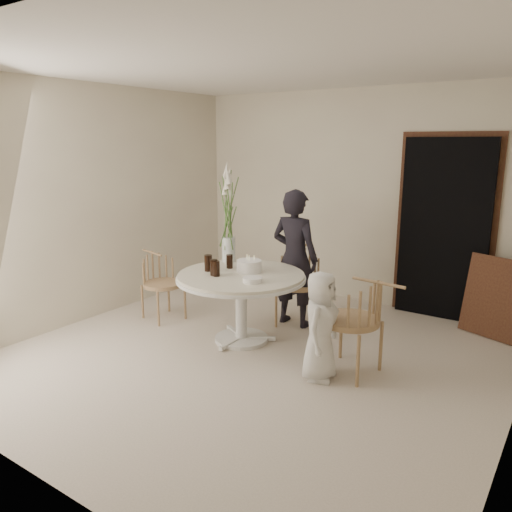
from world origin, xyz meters
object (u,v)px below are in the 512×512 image
Objects in this scene: chair_far at (300,274)px; chair_right at (363,313)px; boy at (320,326)px; girl at (295,258)px; birthday_cake at (249,266)px; chair_left at (158,275)px; table at (241,284)px; flower_vase at (228,215)px.

chair_far is 0.94× the size of chair_right.
boy reaches higher than chair_right.
girl is 6.03× the size of birthday_cake.
chair_left is at bearing -86.02° from chair_right.
table is at bearing -119.03° from chair_far.
boy is (1.07, -0.30, -0.13)m from table.
chair_left is 1.64m from girl.
chair_left is 1.16m from flower_vase.
chair_left is at bearing 177.74° from table.
chair_left is at bearing 26.87° from girl.
chair_right reaches higher than birthday_cake.
chair_far is 3.35× the size of birthday_cake.
flower_vase reaches higher than table.
chair_far is 1.08m from flower_vase.
table is 1.20× the size of flower_vase.
birthday_cake reaches higher than chair_far.
chair_right is 0.93× the size of boy.
flower_vase reaches higher than birthday_cake.
chair_right is 1.94m from flower_vase.
girl reaches higher than table.
girl is at bearing 74.32° from birthday_cake.
chair_left is 2.35m from boy.
chair_left is at bearing -166.62° from chair_far.
table is 1.12m from boy.
flower_vase is (-0.63, -0.40, 0.48)m from girl.
table is at bearing 65.06° from boy.
birthday_cake is 0.69m from flower_vase.
boy is at bearing -70.68° from chair_far.
flower_vase reaches higher than girl.
chair_left is (-2.61, 0.10, -0.08)m from chair_right.
chair_far is 0.88× the size of boy.
flower_vase is at bearing -96.48° from chair_right.
chair_far reaches higher than chair_left.
girl reaches higher than boy.
chair_far is at bearing -84.54° from girl.
boy is 1.80m from flower_vase.
girl reaches higher than chair_right.
boy is at bearing 131.00° from girl.
flower_vase is (0.83, 0.30, 0.75)m from chair_left.
girl is (0.01, -0.15, 0.22)m from chair_far.
boy reaches higher than birthday_cake.
girl is (-1.15, 0.80, 0.18)m from chair_right.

